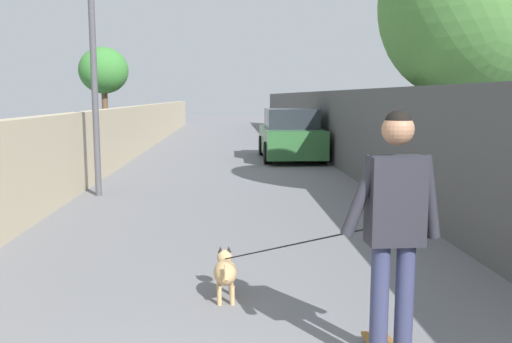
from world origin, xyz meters
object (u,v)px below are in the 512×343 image
(car_near, at_px, (291,136))
(tree_left_far, at_px, (104,71))
(person_skateboarder, at_px, (395,215))
(dog, at_px, (226,271))
(tree_right_mid, at_px, (463,5))
(lamp_post, at_px, (93,43))

(car_near, bearing_deg, tree_left_far, 56.88)
(person_skateboarder, bearing_deg, dog, 40.62)
(tree_right_mid, bearing_deg, dog, 136.93)
(tree_right_mid, bearing_deg, car_near, 16.09)
(lamp_post, distance_m, person_skateboarder, 8.06)
(tree_left_far, distance_m, person_skateboarder, 18.21)
(tree_right_mid, xyz_separation_m, person_skateboarder, (-5.69, 2.86, -2.34))
(tree_right_mid, relative_size, dog, 3.01)
(lamp_post, relative_size, person_skateboarder, 2.43)
(lamp_post, xyz_separation_m, person_skateboarder, (-6.95, -3.67, -1.80))
(tree_left_far, xyz_separation_m, lamp_post, (-10.25, -2.09, 0.07))
(car_near, bearing_deg, lamp_post, 143.41)
(tree_left_far, height_order, lamp_post, lamp_post)
(person_skateboarder, distance_m, car_near, 12.96)
(person_skateboarder, height_order, dog, person_skateboarder)
(tree_left_far, xyz_separation_m, person_skateboarder, (-17.19, -5.76, -1.73))
(lamp_post, distance_m, dog, 6.65)
(tree_left_far, relative_size, car_near, 0.98)
(tree_left_far, bearing_deg, person_skateboarder, -161.48)
(lamp_post, relative_size, car_near, 1.11)
(lamp_post, relative_size, dog, 2.52)
(tree_right_mid, relative_size, car_near, 1.33)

